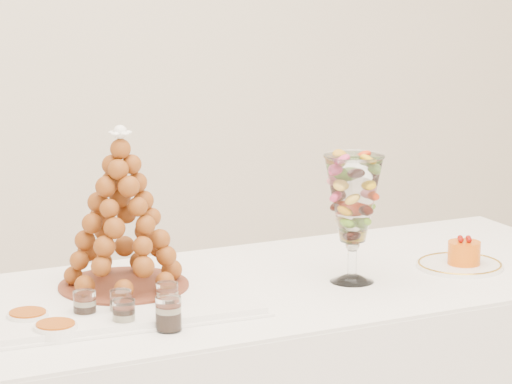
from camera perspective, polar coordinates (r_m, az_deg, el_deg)
name	(u,v)px	position (r m, az deg, el deg)	size (l,w,h in m)	color
lace_tray	(110,299)	(2.86, -6.87, -5.02)	(0.61, 0.46, 0.02)	white
macaron_vase	(353,200)	(2.97, 4.60, -0.40)	(0.14, 0.14, 0.32)	white
cake_plate	(460,265)	(3.18, 9.56, -3.42)	(0.22, 0.22, 0.01)	white
verrine_a	(85,306)	(2.73, -8.06, -5.34)	(0.05, 0.05, 0.07)	white
verrine_b	(121,305)	(2.74, -6.38, -5.29)	(0.05, 0.05, 0.07)	white
verrine_c	(167,297)	(2.78, -4.19, -4.96)	(0.05, 0.05, 0.07)	white
verrine_d	(124,314)	(2.67, -6.24, -5.75)	(0.05, 0.05, 0.07)	white
verrine_e	(168,314)	(2.65, -4.14, -5.73)	(0.06, 0.06, 0.08)	white
ramekin_back	(28,319)	(2.73, -10.69, -5.90)	(0.09, 0.09, 0.03)	white
ramekin_front	(56,331)	(2.64, -9.41, -6.48)	(0.09, 0.09, 0.03)	white
croquembouche	(122,209)	(2.87, -6.33, -0.82)	(0.31, 0.31, 0.39)	brown
mousse_cake	(464,252)	(3.17, 9.77, -2.82)	(0.08, 0.08, 0.07)	#E7600A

